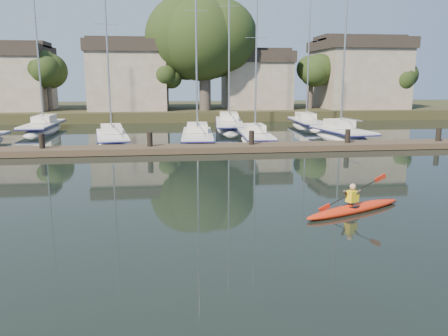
{
  "coord_description": "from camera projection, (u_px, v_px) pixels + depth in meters",
  "views": [
    {
      "loc": [
        -1.89,
        -11.45,
        4.15
      ],
      "look_at": [
        -0.04,
        3.07,
        1.2
      ],
      "focal_mm": 35.0,
      "sensor_mm": 36.0,
      "label": 1
    }
  ],
  "objects": [
    {
      "name": "ground",
      "position": [
        239.0,
        231.0,
        12.19
      ],
      "size": [
        160.0,
        160.0,
        0.0
      ],
      "primitive_type": "plane",
      "color": "black",
      "rests_on": "ground"
    },
    {
      "name": "kayak",
      "position": [
        354.0,
        207.0,
        14.0
      ],
      "size": [
        3.96,
        2.2,
        1.31
      ],
      "rotation": [
        0.0,
        0.0,
        0.43
      ],
      "color": "red",
      "rests_on": "ground"
    },
    {
      "name": "dock",
      "position": [
        201.0,
        148.0,
        25.77
      ],
      "size": [
        34.0,
        2.0,
        1.8
      ],
      "color": "#4C3A2B",
      "rests_on": "ground"
    },
    {
      "name": "sailboat_1",
      "position": [
        112.0,
        145.0,
        29.7
      ],
      "size": [
        3.33,
        8.4,
        13.37
      ],
      "rotation": [
        0.0,
        0.0,
        0.16
      ],
      "color": "silver",
      "rests_on": "ground"
    },
    {
      "name": "sailboat_2",
      "position": [
        197.0,
        144.0,
        30.17
      ],
      "size": [
        2.65,
        9.1,
        14.87
      ],
      "rotation": [
        0.0,
        0.0,
        -0.06
      ],
      "color": "silver",
      "rests_on": "ground"
    },
    {
      "name": "sailboat_3",
      "position": [
        255.0,
        144.0,
        30.36
      ],
      "size": [
        2.39,
        7.58,
        12.07
      ],
      "rotation": [
        0.0,
        0.0,
        -0.06
      ],
      "color": "silver",
      "rests_on": "ground"
    },
    {
      "name": "sailboat_4",
      "position": [
        341.0,
        141.0,
        32.05
      ],
      "size": [
        3.24,
        7.81,
        12.89
      ],
      "rotation": [
        0.0,
        0.0,
        0.13
      ],
      "color": "silver",
      "rests_on": "ground"
    },
    {
      "name": "sailboat_5",
      "position": [
        44.0,
        133.0,
        36.63
      ],
      "size": [
        2.3,
        9.49,
        15.68
      ],
      "rotation": [
        0.0,
        0.0,
        0.01
      ],
      "color": "silver",
      "rests_on": "ground"
    },
    {
      "name": "sailboat_6",
      "position": [
        229.0,
        131.0,
        38.32
      ],
      "size": [
        3.45,
        11.23,
        17.56
      ],
      "rotation": [
        0.0,
        0.0,
        -0.1
      ],
      "color": "silver",
      "rests_on": "ground"
    },
    {
      "name": "sailboat_7",
      "position": [
        306.0,
        129.0,
        39.86
      ],
      "size": [
        2.54,
        8.26,
        13.17
      ],
      "rotation": [
        0.0,
        0.0,
        -0.05
      ],
      "color": "silver",
      "rests_on": "ground"
    },
    {
      "name": "shore",
      "position": [
        198.0,
        88.0,
        50.93
      ],
      "size": [
        90.0,
        25.25,
        12.75
      ],
      "color": "#2F351A",
      "rests_on": "ground"
    }
  ]
}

